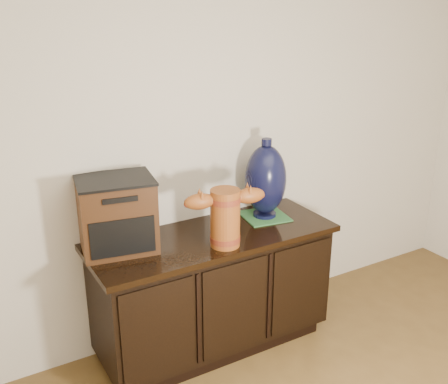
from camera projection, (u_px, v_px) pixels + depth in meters
sideboard at (213, 290)px, 3.16m from camera, size 1.46×0.56×0.75m
terracotta_vessel at (225, 215)px, 2.84m from camera, size 0.46×0.20×0.33m
tv_radio at (117, 214)px, 2.80m from camera, size 0.45×0.39×0.40m
green_mat at (264, 216)px, 3.29m from camera, size 0.30×0.30×0.01m
lamp_base at (266, 180)px, 3.20m from camera, size 0.29×0.29×0.50m
spray_can at (154, 220)px, 3.04m from camera, size 0.05×0.05×0.16m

